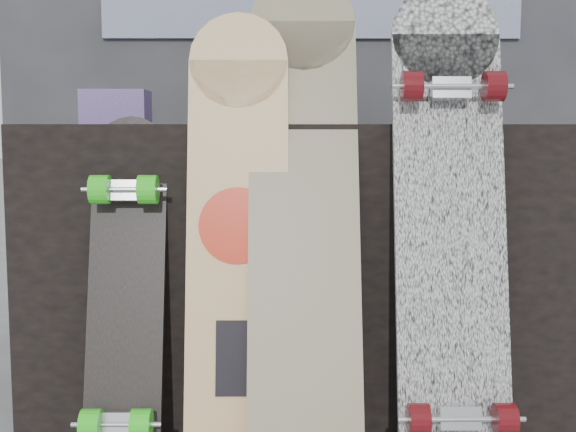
{
  "coord_description": "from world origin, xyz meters",
  "views": [
    {
      "loc": [
        -0.11,
        -1.58,
        0.76
      ],
      "look_at": [
        -0.1,
        0.2,
        0.57
      ],
      "focal_mm": 45.0,
      "sensor_mm": 36.0,
      "label": 1
    }
  ],
  "objects_px": {
    "vendor_table": "(321,264)",
    "longboard_cascadia": "(451,213)",
    "longboard_celtic": "(304,194)",
    "longboard_geisha": "(238,219)",
    "skateboard_dark": "(125,284)"
  },
  "relations": [
    {
      "from": "vendor_table",
      "to": "longboard_cascadia",
      "type": "relative_size",
      "value": 1.4
    },
    {
      "from": "longboard_celtic",
      "to": "longboard_geisha",
      "type": "bearing_deg",
      "value": -176.37
    },
    {
      "from": "longboard_celtic",
      "to": "longboard_cascadia",
      "type": "xyz_separation_m",
      "value": [
        0.34,
        -0.08,
        -0.04
      ]
    },
    {
      "from": "longboard_celtic",
      "to": "longboard_cascadia",
      "type": "relative_size",
      "value": 1.04
    },
    {
      "from": "skateboard_dark",
      "to": "longboard_celtic",
      "type": "bearing_deg",
      "value": 4.57
    },
    {
      "from": "longboard_geisha",
      "to": "vendor_table",
      "type": "bearing_deg",
      "value": 57.87
    },
    {
      "from": "longboard_geisha",
      "to": "longboard_cascadia",
      "type": "relative_size",
      "value": 0.95
    },
    {
      "from": "longboard_celtic",
      "to": "skateboard_dark",
      "type": "xyz_separation_m",
      "value": [
        -0.43,
        -0.03,
        -0.21
      ]
    },
    {
      "from": "longboard_geisha",
      "to": "skateboard_dark",
      "type": "xyz_separation_m",
      "value": [
        -0.27,
        -0.02,
        -0.15
      ]
    },
    {
      "from": "longboard_cascadia",
      "to": "longboard_celtic",
      "type": "bearing_deg",
      "value": 167.21
    },
    {
      "from": "longboard_cascadia",
      "to": "skateboard_dark",
      "type": "relative_size",
      "value": 1.39
    },
    {
      "from": "vendor_table",
      "to": "skateboard_dark",
      "type": "height_order",
      "value": "skateboard_dark"
    },
    {
      "from": "longboard_geisha",
      "to": "skateboard_dark",
      "type": "relative_size",
      "value": 1.31
    },
    {
      "from": "vendor_table",
      "to": "longboard_geisha",
      "type": "relative_size",
      "value": 1.48
    },
    {
      "from": "longboard_celtic",
      "to": "skateboard_dark",
      "type": "relative_size",
      "value": 1.45
    }
  ]
}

